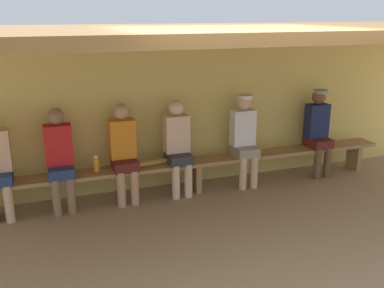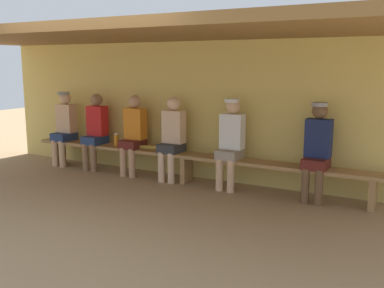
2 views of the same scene
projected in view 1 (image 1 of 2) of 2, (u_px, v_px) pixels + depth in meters
ground_plane at (242, 241)px, 4.92m from camera, size 24.00×24.00×0.00m
back_wall at (186, 110)px, 6.40m from camera, size 8.00×0.20×2.20m
dugout_roof at (222, 32)px, 4.89m from camera, size 8.00×2.80×0.12m
bench at (196, 165)px, 6.20m from camera, size 6.00×0.36×0.46m
player_with_sunglasses at (178, 144)px, 6.02m from camera, size 0.34×0.42×1.34m
player_in_blue at (244, 136)px, 6.34m from camera, size 0.34×0.42×1.34m
player_leftmost at (318, 129)px, 6.74m from camera, size 0.34×0.42×1.34m
player_in_red at (60, 156)px, 5.53m from camera, size 0.34×0.42×1.34m
player_middle at (124, 149)px, 5.79m from camera, size 0.34×0.42×1.34m
water_bottle_orange at (96, 164)px, 5.72m from camera, size 0.08×0.08×0.22m
baseball_bat at (153, 163)px, 5.98m from camera, size 0.76×0.15×0.07m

